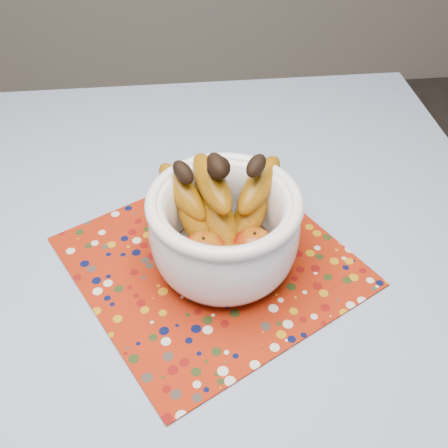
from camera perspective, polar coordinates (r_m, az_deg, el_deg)
The scene contains 4 objects.
table at distance 0.97m, azimuth -6.57°, elevation -8.60°, with size 1.20×1.20×0.75m.
tablecloth at distance 0.91m, azimuth -6.98°, elevation -5.43°, with size 1.32×1.32×0.01m, color slate.
placemat at distance 0.92m, azimuth -1.42°, elevation -4.04°, with size 0.43×0.43×0.00m, color #931D08.
fruit_bowl at distance 0.85m, azimuth -0.04°, elevation 0.49°, with size 0.30×0.26×0.22m.
Camera 1 is at (0.05, -0.61, 1.43)m, focal length 42.00 mm.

